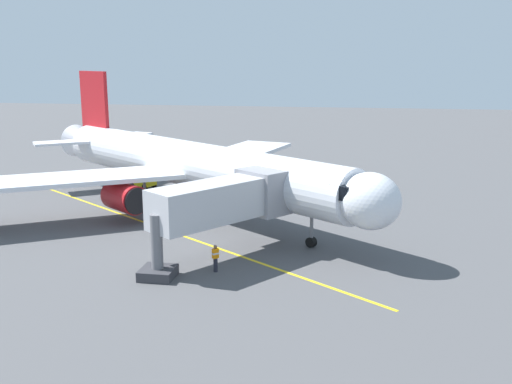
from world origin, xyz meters
TOP-DOWN VIEW (x-y plane):
  - ground_plane at (0.00, 0.00)m, footprint 220.00×220.00m
  - apron_lead_in_line at (-1.20, 7.22)m, footprint 32.34×23.93m
  - airplane at (-0.97, 1.05)m, footprint 34.76×31.41m
  - jet_bridge at (-6.87, 12.07)m, footprint 8.51×10.32m
  - ground_crew_marshaller at (-6.67, 15.04)m, footprint 0.46×0.46m
  - tug_near_nose at (6.11, -6.95)m, footprint 2.69×2.25m

SIDE VIEW (x-z plane):
  - ground_plane at x=0.00m, z-range 0.00..0.00m
  - apron_lead_in_line at x=-1.20m, z-range 0.00..0.01m
  - tug_near_nose at x=6.11m, z-range -0.05..1.45m
  - ground_crew_marshaller at x=-6.67m, z-range 0.03..1.74m
  - jet_bridge at x=-6.87m, z-range 1.06..6.46m
  - airplane at x=-0.97m, z-range -1.75..9.75m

